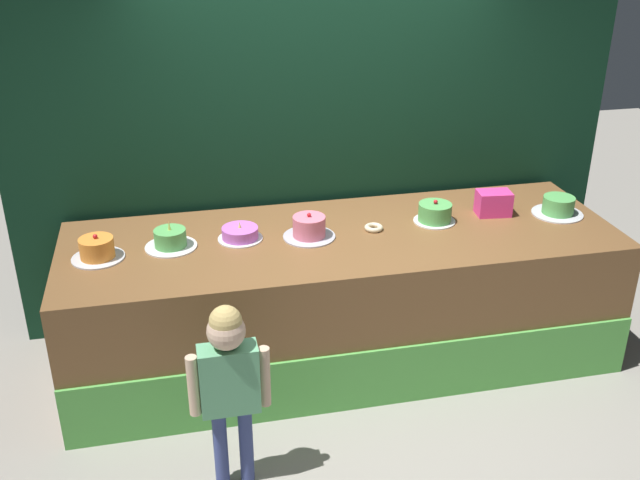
{
  "coord_description": "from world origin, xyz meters",
  "views": [
    {
      "loc": [
        -1.07,
        -3.57,
        2.92
      ],
      "look_at": [
        -0.2,
        0.36,
        1.02
      ],
      "focal_mm": 40.93,
      "sensor_mm": 36.0,
      "label": 1
    }
  ],
  "objects": [
    {
      "name": "ground_plane",
      "position": [
        0.0,
        0.0,
        0.0
      ],
      "size": [
        12.0,
        12.0,
        0.0
      ],
      "primitive_type": "plane",
      "color": "gray"
    },
    {
      "name": "stage_platform",
      "position": [
        0.0,
        0.59,
        0.46
      ],
      "size": [
        3.61,
        1.22,
        0.93
      ],
      "color": "brown",
      "rests_on": "ground_plane"
    },
    {
      "name": "curtain_backdrop",
      "position": [
        0.0,
        1.3,
        1.52
      ],
      "size": [
        4.34,
        0.08,
        3.04
      ],
      "primitive_type": "cube",
      "color": "#113823",
      "rests_on": "ground_plane"
    },
    {
      "name": "child_figure",
      "position": [
        -0.86,
        -0.47,
        0.72
      ],
      "size": [
        0.43,
        0.2,
        1.11
      ],
      "color": "#3F4C8C",
      "rests_on": "ground_plane"
    },
    {
      "name": "pink_box",
      "position": [
        1.1,
        0.7,
        1.01
      ],
      "size": [
        0.24,
        0.18,
        0.17
      ],
      "primitive_type": "cube",
      "rotation": [
        0.0,
        0.0,
        -0.11
      ],
      "color": "#F73A94",
      "rests_on": "stage_platform"
    },
    {
      "name": "donut",
      "position": [
        0.22,
        0.63,
        0.94
      ],
      "size": [
        0.12,
        0.12,
        0.03
      ],
      "primitive_type": "torus",
      "color": "beige",
      "rests_on": "stage_platform"
    },
    {
      "name": "cake_far_left",
      "position": [
        -1.53,
        0.59,
        0.99
      ],
      "size": [
        0.32,
        0.32,
        0.16
      ],
      "color": "silver",
      "rests_on": "stage_platform"
    },
    {
      "name": "cake_left",
      "position": [
        -1.1,
        0.65,
        0.98
      ],
      "size": [
        0.33,
        0.33,
        0.18
      ],
      "color": "white",
      "rests_on": "stage_platform"
    },
    {
      "name": "cake_center_left",
      "position": [
        -0.66,
        0.67,
        0.97
      ],
      "size": [
        0.29,
        0.29,
        0.12
      ],
      "color": "white",
      "rests_on": "stage_platform"
    },
    {
      "name": "cake_center_right",
      "position": [
        -0.22,
        0.61,
        0.99
      ],
      "size": [
        0.34,
        0.34,
        0.17
      ],
      "color": "silver",
      "rests_on": "stage_platform"
    },
    {
      "name": "cake_right",
      "position": [
        0.66,
        0.67,
        0.99
      ],
      "size": [
        0.28,
        0.28,
        0.16
      ],
      "color": "white",
      "rests_on": "stage_platform"
    },
    {
      "name": "cake_far_right",
      "position": [
        1.53,
        0.61,
        0.98
      ],
      "size": [
        0.35,
        0.35,
        0.13
      ],
      "color": "silver",
      "rests_on": "stage_platform"
    }
  ]
}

